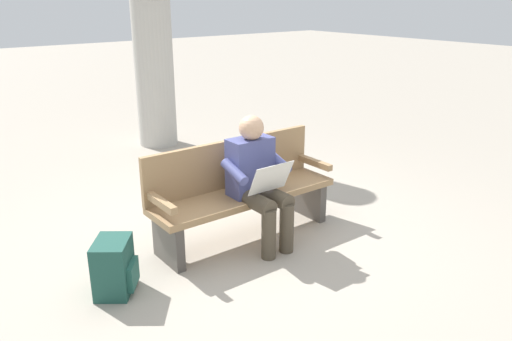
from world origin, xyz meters
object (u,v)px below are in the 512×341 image
at_px(bench_near, 240,189).
at_px(backpack, 114,267).
at_px(person_seated, 258,178).
at_px(support_pillar, 151,26).

relative_size(bench_near, backpack, 4.20).
height_order(person_seated, backpack, person_seated).
relative_size(person_seated, support_pillar, 0.34).
xyz_separation_m(person_seated, backpack, (1.36, -0.03, -0.42)).
bearing_deg(person_seated, support_pillar, -102.43).
height_order(person_seated, support_pillar, support_pillar).
bearing_deg(person_seated, backpack, -0.34).
xyz_separation_m(bench_near, person_seated, (-0.02, 0.23, 0.17)).
relative_size(backpack, support_pillar, 0.12).
height_order(backpack, support_pillar, support_pillar).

